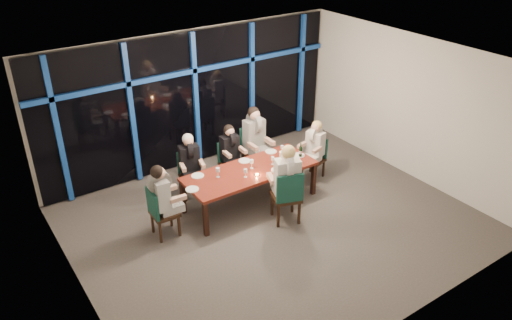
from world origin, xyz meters
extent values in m
plane|color=#534E4A|center=(0.00, 0.00, 0.00)|extent=(7.00, 7.00, 0.00)
cube|color=silver|center=(0.00, 3.00, 1.50)|extent=(7.00, 0.04, 3.00)
cube|color=silver|center=(0.00, -3.00, 1.50)|extent=(7.00, 0.04, 3.00)
cube|color=silver|center=(-3.50, 0.00, 1.50)|extent=(0.04, 6.00, 3.00)
cube|color=silver|center=(3.50, 0.00, 1.50)|extent=(0.04, 6.00, 3.00)
cube|color=white|center=(0.00, 0.00, 3.00)|extent=(7.00, 6.00, 0.04)
cube|color=black|center=(0.00, 2.94, 1.50)|extent=(6.86, 0.04, 2.94)
cube|color=navy|center=(-2.90, 2.89, 1.50)|extent=(0.10, 0.10, 2.94)
cube|color=navy|center=(-1.45, 2.89, 1.50)|extent=(0.10, 0.10, 2.94)
cube|color=navy|center=(0.00, 2.89, 1.50)|extent=(0.10, 0.10, 2.94)
cube|color=navy|center=(1.45, 2.89, 1.50)|extent=(0.10, 0.10, 2.94)
cube|color=navy|center=(2.90, 2.89, 1.50)|extent=(0.10, 0.10, 2.94)
cube|color=navy|center=(0.00, 2.89, 2.16)|extent=(6.86, 0.10, 0.10)
cube|color=#FF2D14|center=(1.10, 3.25, 2.15)|extent=(0.60, 0.05, 0.35)
cube|color=maroon|center=(0.00, 0.80, 0.72)|extent=(2.60, 1.00, 0.06)
cube|color=black|center=(-1.24, 0.36, 0.34)|extent=(0.08, 0.08, 0.69)
cube|color=black|center=(1.24, 0.36, 0.34)|extent=(0.08, 0.08, 0.69)
cube|color=black|center=(-1.24, 1.24, 0.34)|extent=(0.08, 0.08, 0.69)
cube|color=black|center=(1.24, 1.24, 0.34)|extent=(0.08, 0.08, 0.69)
cube|color=black|center=(-0.82, 1.70, 0.43)|extent=(0.51, 0.51, 0.06)
cube|color=#174C3E|center=(-0.78, 1.88, 0.68)|extent=(0.43, 0.14, 0.47)
cube|color=black|center=(-1.02, 1.57, 0.20)|extent=(0.05, 0.05, 0.40)
cube|color=black|center=(-0.69, 1.49, 0.20)|extent=(0.05, 0.05, 0.40)
cube|color=black|center=(-0.95, 1.90, 0.20)|extent=(0.05, 0.05, 0.40)
cube|color=black|center=(-0.61, 1.83, 0.20)|extent=(0.05, 0.05, 0.40)
cube|color=black|center=(0.12, 1.71, 0.41)|extent=(0.43, 0.43, 0.05)
cube|color=#174C3E|center=(0.13, 1.89, 0.66)|extent=(0.41, 0.06, 0.46)
cube|color=black|center=(-0.05, 1.55, 0.19)|extent=(0.04, 0.04, 0.38)
cube|color=black|center=(0.28, 1.54, 0.19)|extent=(0.04, 0.04, 0.38)
cube|color=black|center=(-0.03, 1.88, 0.19)|extent=(0.04, 0.04, 0.38)
cube|color=black|center=(0.30, 1.87, 0.19)|extent=(0.04, 0.04, 0.38)
cube|color=black|center=(0.76, 1.74, 0.48)|extent=(0.49, 0.49, 0.06)
cube|color=#174C3E|center=(0.76, 1.96, 0.77)|extent=(0.48, 0.06, 0.54)
cube|color=black|center=(0.57, 1.55, 0.23)|extent=(0.04, 0.04, 0.45)
cube|color=black|center=(0.96, 1.55, 0.23)|extent=(0.04, 0.04, 0.45)
cube|color=black|center=(0.57, 1.93, 0.23)|extent=(0.04, 0.04, 0.45)
cube|color=black|center=(0.95, 1.94, 0.23)|extent=(0.04, 0.04, 0.45)
cube|color=black|center=(-1.82, 0.80, 0.45)|extent=(0.46, 0.46, 0.06)
cube|color=#174C3E|center=(-2.02, 0.80, 0.72)|extent=(0.06, 0.45, 0.50)
cube|color=black|center=(-1.65, 0.61, 0.21)|extent=(0.04, 0.04, 0.42)
cube|color=black|center=(-1.63, 0.97, 0.21)|extent=(0.04, 0.04, 0.42)
cube|color=black|center=(-2.00, 0.62, 0.21)|extent=(0.04, 0.04, 0.42)
cube|color=black|center=(-1.99, 0.98, 0.21)|extent=(0.04, 0.04, 0.42)
cube|color=black|center=(1.68, 0.89, 0.41)|extent=(0.51, 0.51, 0.05)
cube|color=#174C3E|center=(1.85, 0.94, 0.66)|extent=(0.16, 0.41, 0.46)
cube|color=black|center=(1.47, 1.00, 0.19)|extent=(0.05, 0.05, 0.38)
cube|color=black|center=(1.56, 0.68, 0.19)|extent=(0.05, 0.05, 0.38)
cube|color=black|center=(1.79, 1.09, 0.19)|extent=(0.05, 0.05, 0.38)
cube|color=black|center=(1.88, 0.77, 0.19)|extent=(0.05, 0.05, 0.38)
cube|color=black|center=(0.23, -0.04, 0.50)|extent=(0.64, 0.64, 0.07)
cube|color=#174C3E|center=(0.15, -0.25, 0.80)|extent=(0.49, 0.22, 0.55)
cube|color=black|center=(0.48, 0.08, 0.23)|extent=(0.06, 0.06, 0.47)
cube|color=black|center=(0.10, 0.21, 0.23)|extent=(0.06, 0.06, 0.47)
cube|color=black|center=(0.35, -0.30, 0.23)|extent=(0.06, 0.06, 0.47)
cube|color=black|center=(-0.03, -0.16, 0.23)|extent=(0.06, 0.06, 0.47)
cube|color=black|center=(-0.85, 1.59, 0.52)|extent=(0.42, 0.47, 0.13)
cube|color=black|center=(-0.81, 1.74, 0.84)|extent=(0.42, 0.31, 0.53)
cylinder|color=black|center=(-0.81, 1.74, 1.04)|extent=(0.18, 0.41, 0.40)
sphere|color=tan|center=(-0.82, 1.72, 1.22)|extent=(0.20, 0.20, 0.20)
sphere|color=silver|center=(-0.81, 1.75, 1.24)|extent=(0.22, 0.22, 0.22)
cube|color=tan|center=(-1.05, 1.56, 0.79)|extent=(0.14, 0.29, 0.08)
cube|color=tan|center=(-0.68, 1.47, 0.79)|extent=(0.14, 0.29, 0.08)
cube|color=black|center=(0.12, 1.60, 0.50)|extent=(0.34, 0.40, 0.13)
cube|color=black|center=(0.13, 1.75, 0.80)|extent=(0.37, 0.23, 0.51)
cylinder|color=black|center=(0.13, 1.75, 1.01)|extent=(0.11, 0.39, 0.38)
sphere|color=tan|center=(0.13, 1.73, 1.17)|extent=(0.19, 0.19, 0.19)
sphere|color=black|center=(0.13, 1.77, 1.20)|extent=(0.21, 0.21, 0.21)
cube|color=tan|center=(-0.07, 1.54, 0.79)|extent=(0.08, 0.28, 0.07)
cube|color=tan|center=(0.30, 1.52, 0.79)|extent=(0.08, 0.28, 0.07)
cube|color=black|center=(0.76, 1.61, 0.59)|extent=(0.39, 0.46, 0.15)
cube|color=black|center=(0.76, 1.78, 0.95)|extent=(0.43, 0.26, 0.60)
cylinder|color=black|center=(0.76, 1.78, 1.18)|extent=(0.11, 0.45, 0.45)
sphere|color=tan|center=(0.76, 1.76, 1.38)|extent=(0.23, 0.23, 0.23)
sphere|color=black|center=(0.76, 1.81, 1.41)|extent=(0.25, 0.25, 0.25)
cube|color=tan|center=(0.55, 1.52, 0.79)|extent=(0.09, 0.32, 0.09)
cube|color=tan|center=(0.98, 1.53, 0.79)|extent=(0.09, 0.32, 0.09)
cube|color=black|center=(-1.70, 0.79, 0.55)|extent=(0.43, 0.37, 0.14)
cube|color=black|center=(-1.86, 0.80, 0.87)|extent=(0.25, 0.40, 0.56)
cylinder|color=black|center=(-1.86, 0.80, 1.09)|extent=(0.42, 0.11, 0.42)
sphere|color=tan|center=(-1.84, 0.80, 1.27)|extent=(0.21, 0.21, 0.21)
sphere|color=black|center=(-1.88, 0.80, 1.30)|extent=(0.23, 0.23, 0.23)
cube|color=tan|center=(-1.63, 0.59, 0.79)|extent=(0.30, 0.09, 0.08)
cube|color=tan|center=(-1.61, 0.99, 0.79)|extent=(0.30, 0.09, 0.08)
cube|color=silver|center=(1.57, 0.86, 0.50)|extent=(0.46, 0.42, 0.13)
cube|color=silver|center=(1.71, 0.90, 0.81)|extent=(0.31, 0.41, 0.51)
cylinder|color=silver|center=(1.71, 0.90, 1.01)|extent=(0.39, 0.19, 0.38)
sphere|color=tan|center=(1.69, 0.89, 1.17)|extent=(0.19, 0.19, 0.19)
sphere|color=tan|center=(1.73, 0.90, 1.20)|extent=(0.21, 0.21, 0.21)
cube|color=tan|center=(1.45, 1.01, 0.79)|extent=(0.28, 0.15, 0.07)
cube|color=tan|center=(1.55, 0.66, 0.79)|extent=(0.28, 0.15, 0.07)
cube|color=silver|center=(0.27, 0.08, 0.61)|extent=(0.53, 0.57, 0.16)
cube|color=silver|center=(0.21, -0.08, 0.98)|extent=(0.51, 0.40, 0.62)
cylinder|color=silver|center=(0.21, -0.08, 1.22)|extent=(0.26, 0.48, 0.47)
sphere|color=tan|center=(0.22, -0.06, 1.42)|extent=(0.23, 0.23, 0.23)
sphere|color=tan|center=(0.20, -0.10, 1.45)|extent=(0.26, 0.26, 0.26)
cube|color=tan|center=(0.51, 0.09, 0.79)|extent=(0.20, 0.34, 0.09)
cube|color=tan|center=(0.09, 0.24, 0.79)|extent=(0.20, 0.34, 0.09)
cylinder|color=white|center=(-0.95, 1.15, 0.76)|extent=(0.24, 0.24, 0.01)
cylinder|color=white|center=(0.10, 1.15, 0.76)|extent=(0.24, 0.24, 0.01)
cylinder|color=white|center=(0.77, 1.18, 0.76)|extent=(0.24, 0.24, 0.01)
cylinder|color=white|center=(-1.26, 0.78, 0.76)|extent=(0.24, 0.24, 0.01)
cylinder|color=white|center=(1.14, 0.73, 0.76)|extent=(0.24, 0.24, 0.01)
cylinder|color=white|center=(0.41, 0.49, 0.76)|extent=(0.24, 0.24, 0.01)
cylinder|color=black|center=(1.13, 0.67, 0.86)|extent=(0.07, 0.07, 0.22)
cylinder|color=black|center=(1.13, 0.67, 1.01)|extent=(0.03, 0.03, 0.08)
cylinder|color=silver|center=(1.13, 0.67, 0.86)|extent=(0.07, 0.07, 0.06)
cylinder|color=silver|center=(0.70, 0.71, 0.86)|extent=(0.12, 0.12, 0.22)
cylinder|color=silver|center=(0.77, 0.71, 0.88)|extent=(0.02, 0.02, 0.16)
cylinder|color=#FFAE4C|center=(-0.02, 0.55, 0.77)|extent=(0.06, 0.06, 0.03)
cylinder|color=silver|center=(-0.23, 0.61, 0.75)|extent=(0.06, 0.06, 0.01)
cylinder|color=silver|center=(-0.23, 0.61, 0.80)|extent=(0.01, 0.01, 0.10)
cylinder|color=silver|center=(-0.23, 0.61, 0.89)|extent=(0.07, 0.07, 0.07)
cylinder|color=silver|center=(0.06, 0.83, 0.75)|extent=(0.07, 0.07, 0.01)
cylinder|color=silver|center=(0.06, 0.83, 0.81)|extent=(0.01, 0.01, 0.11)
cylinder|color=silver|center=(0.06, 0.83, 0.90)|extent=(0.07, 0.07, 0.07)
cylinder|color=silver|center=(0.48, 0.73, 0.75)|extent=(0.06, 0.06, 0.01)
cylinder|color=silver|center=(0.48, 0.73, 0.80)|extent=(0.01, 0.01, 0.09)
cylinder|color=silver|center=(0.48, 0.73, 0.88)|extent=(0.06, 0.06, 0.07)
cylinder|color=white|center=(-0.65, 0.90, 0.75)|extent=(0.07, 0.07, 0.01)
cylinder|color=white|center=(-0.65, 0.90, 0.81)|extent=(0.01, 0.01, 0.11)
cylinder|color=white|center=(-0.65, 0.90, 0.91)|extent=(0.08, 0.08, 0.08)
cylinder|color=silver|center=(0.93, 1.03, 0.75)|extent=(0.06, 0.06, 0.01)
cylinder|color=silver|center=(0.93, 1.03, 0.80)|extent=(0.01, 0.01, 0.09)
cylinder|color=silver|center=(0.93, 1.03, 0.88)|extent=(0.06, 0.06, 0.06)
camera|label=1|loc=(-4.61, -6.13, 5.42)|focal=35.00mm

